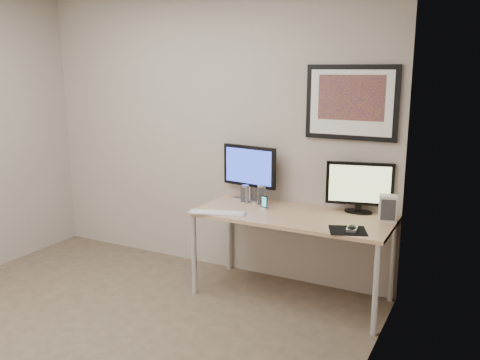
% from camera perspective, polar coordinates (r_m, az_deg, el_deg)
% --- Properties ---
extents(floor, '(3.60, 3.60, 0.00)m').
position_cam_1_polar(floor, '(3.89, -16.80, -17.20)').
color(floor, '#4D4030').
rests_on(floor, ground).
extents(room, '(3.60, 3.60, 3.60)m').
position_cam_1_polar(room, '(3.74, -13.61, 8.30)').
color(room, white).
rests_on(room, ground).
extents(desk, '(1.60, 0.70, 0.73)m').
position_cam_1_polar(desk, '(4.18, 5.94, -4.69)').
color(desk, '#A4744F').
rests_on(desk, floor).
extents(framed_art, '(0.75, 0.04, 0.60)m').
position_cam_1_polar(framed_art, '(4.21, 12.39, 8.50)').
color(framed_art, black).
rests_on(framed_art, room).
extents(monitor_large, '(0.54, 0.21, 0.49)m').
position_cam_1_polar(monitor_large, '(4.52, 1.05, 1.12)').
color(monitor_large, '#B9B8BE').
rests_on(monitor_large, desk).
extents(monitor_tv, '(0.53, 0.17, 0.42)m').
position_cam_1_polar(monitor_tv, '(4.23, 13.27, -0.67)').
color(monitor_tv, black).
rests_on(monitor_tv, desk).
extents(speaker_left, '(0.08, 0.08, 0.16)m').
position_cam_1_polar(speaker_left, '(4.46, 0.60, -1.59)').
color(speaker_left, '#B9B8BE').
rests_on(speaker_left, desk).
extents(speaker_right, '(0.09, 0.09, 0.18)m').
position_cam_1_polar(speaker_right, '(4.38, 2.41, -1.72)').
color(speaker_right, '#B9B8BE').
rests_on(speaker_right, desk).
extents(phone_dock, '(0.07, 0.07, 0.12)m').
position_cam_1_polar(phone_dock, '(4.27, 2.76, -2.53)').
color(phone_dock, black).
rests_on(phone_dock, desk).
extents(keyboard, '(0.49, 0.26, 0.02)m').
position_cam_1_polar(keyboard, '(4.15, -2.62, -3.70)').
color(keyboard, silver).
rests_on(keyboard, desk).
extents(mousepad, '(0.33, 0.32, 0.00)m').
position_cam_1_polar(mousepad, '(3.81, 12.00, -5.57)').
color(mousepad, black).
rests_on(mousepad, desk).
extents(mouse, '(0.08, 0.12, 0.04)m').
position_cam_1_polar(mouse, '(3.80, 12.45, -5.27)').
color(mouse, black).
rests_on(mouse, mousepad).
extents(fan_unit, '(0.15, 0.13, 0.21)m').
position_cam_1_polar(fan_unit, '(4.09, 16.27, -3.06)').
color(fan_unit, silver).
rests_on(fan_unit, desk).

